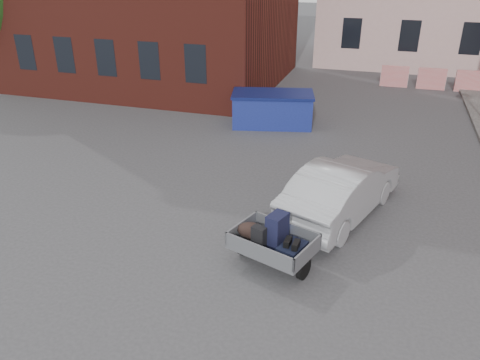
% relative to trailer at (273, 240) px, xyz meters
% --- Properties ---
extents(ground, '(120.00, 120.00, 0.00)m').
position_rel_trailer_xyz_m(ground, '(-0.43, 1.15, -0.61)').
color(ground, '#38383A').
rests_on(ground, ground).
extents(barriers, '(4.70, 0.18, 1.00)m').
position_rel_trailer_xyz_m(barriers, '(3.77, 16.15, -0.11)').
color(barriers, red).
rests_on(barriers, ground).
extents(trailer, '(1.86, 1.97, 1.20)m').
position_rel_trailer_xyz_m(trailer, '(0.00, 0.00, 0.00)').
color(trailer, black).
rests_on(trailer, ground).
extents(dumpster, '(3.26, 2.20, 1.25)m').
position_rel_trailer_xyz_m(dumpster, '(-2.18, 8.67, 0.02)').
color(dumpster, navy).
rests_on(dumpster, ground).
extents(silver_car, '(2.72, 4.40, 1.37)m').
position_rel_trailer_xyz_m(silver_car, '(1.06, 2.57, 0.08)').
color(silver_car, '#A0A2A7').
rests_on(silver_car, ground).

